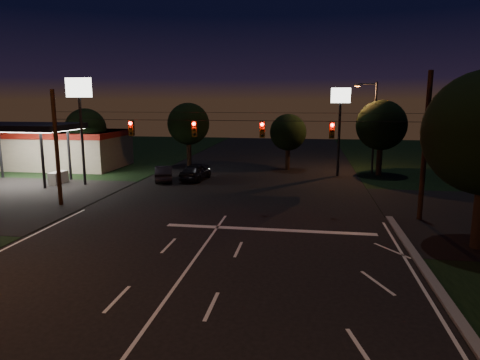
# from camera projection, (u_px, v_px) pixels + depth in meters

# --- Properties ---
(ground) EXTENTS (140.00, 140.00, 0.00)m
(ground) POSITION_uv_depth(u_px,v_px,m) (143.00, 331.00, 13.70)
(ground) COLOR black
(ground) RESTS_ON ground
(stop_bar) EXTENTS (12.00, 0.50, 0.01)m
(stop_bar) POSITION_uv_depth(u_px,v_px,m) (269.00, 230.00, 24.40)
(stop_bar) COLOR silver
(stop_bar) RESTS_ON ground
(utility_pole_right) EXTENTS (0.30, 0.30, 9.00)m
(utility_pole_right) POSITION_uv_depth(u_px,v_px,m) (419.00, 220.00, 26.41)
(utility_pole_right) COLOR black
(utility_pole_right) RESTS_ON ground
(utility_pole_left) EXTENTS (0.28, 0.28, 8.00)m
(utility_pole_left) POSITION_uv_depth(u_px,v_px,m) (61.00, 205.00, 30.11)
(utility_pole_left) COLOR black
(utility_pole_left) RESTS_ON ground
(signal_span) EXTENTS (24.00, 0.40, 1.56)m
(signal_span) POSITION_uv_depth(u_px,v_px,m) (228.00, 128.00, 27.21)
(signal_span) COLOR black
(signal_span) RESTS_ON ground
(gas_station) EXTENTS (14.20, 16.10, 5.25)m
(gas_station) POSITION_uv_depth(u_px,v_px,m) (55.00, 146.00, 46.12)
(gas_station) COLOR gray
(gas_station) RESTS_ON ground
(pole_sign_left_near) EXTENTS (2.20, 0.30, 9.10)m
(pole_sign_left_near) POSITION_uv_depth(u_px,v_px,m) (80.00, 104.00, 35.92)
(pole_sign_left_near) COLOR black
(pole_sign_left_near) RESTS_ON ground
(pole_sign_right) EXTENTS (1.80, 0.30, 8.40)m
(pole_sign_right) POSITION_uv_depth(u_px,v_px,m) (340.00, 111.00, 40.43)
(pole_sign_right) COLOR black
(pole_sign_right) RESTS_ON ground
(street_light_right_far) EXTENTS (2.20, 0.35, 9.00)m
(street_light_right_far) POSITION_uv_depth(u_px,v_px,m) (372.00, 121.00, 42.06)
(street_light_right_far) COLOR black
(street_light_right_far) RESTS_ON ground
(tree_far_a) EXTENTS (4.20, 4.20, 6.42)m
(tree_far_a) POSITION_uv_depth(u_px,v_px,m) (87.00, 129.00, 44.91)
(tree_far_a) COLOR black
(tree_far_a) RESTS_ON ground
(tree_far_b) EXTENTS (4.60, 4.60, 6.98)m
(tree_far_b) POSITION_uv_depth(u_px,v_px,m) (189.00, 124.00, 47.20)
(tree_far_b) COLOR black
(tree_far_b) RESTS_ON ground
(tree_far_c) EXTENTS (3.80, 3.80, 5.86)m
(tree_far_c) POSITION_uv_depth(u_px,v_px,m) (288.00, 133.00, 44.64)
(tree_far_c) COLOR black
(tree_far_c) RESTS_ON ground
(tree_far_d) EXTENTS (4.80, 4.80, 7.30)m
(tree_far_d) POSITION_uv_depth(u_px,v_px,m) (381.00, 126.00, 41.17)
(tree_far_d) COLOR black
(tree_far_d) RESTS_ON ground
(tree_far_e) EXTENTS (4.00, 4.00, 6.18)m
(tree_far_e) POSITION_uv_depth(u_px,v_px,m) (478.00, 136.00, 38.11)
(tree_far_e) COLOR black
(tree_far_e) RESTS_ON ground
(car_oncoming_a) EXTENTS (2.29, 4.65, 1.52)m
(car_oncoming_a) POSITION_uv_depth(u_px,v_px,m) (196.00, 172.00, 39.33)
(car_oncoming_a) COLOR black
(car_oncoming_a) RESTS_ON ground
(car_oncoming_b) EXTENTS (2.70, 4.47, 1.39)m
(car_oncoming_b) POSITION_uv_depth(u_px,v_px,m) (164.00, 173.00, 38.99)
(car_oncoming_b) COLOR black
(car_oncoming_b) RESTS_ON ground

